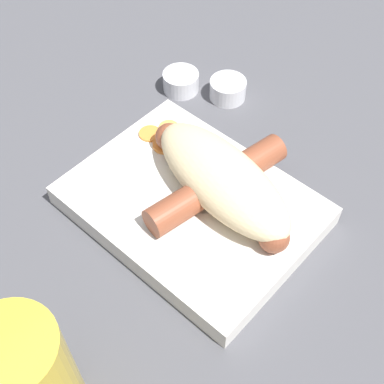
{
  "coord_description": "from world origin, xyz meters",
  "views": [
    {
      "loc": [
        0.22,
        -0.25,
        0.46
      ],
      "look_at": [
        0.0,
        0.0,
        0.04
      ],
      "focal_mm": 50.0,
      "sensor_mm": 36.0,
      "label": 1
    }
  ],
  "objects": [
    {
      "name": "pickled_veggies",
      "position": [
        -0.08,
        0.04,
        0.03
      ],
      "size": [
        0.07,
        0.06,
        0.0
      ],
      "color": "orange",
      "rests_on": "food_tray"
    },
    {
      "name": "bread_roll",
      "position": [
        0.02,
        0.02,
        0.05
      ],
      "size": [
        0.19,
        0.1,
        0.05
      ],
      "color": "beige",
      "rests_on": "food_tray"
    },
    {
      "name": "condiment_cup_far",
      "position": [
        -0.14,
        0.14,
        0.01
      ],
      "size": [
        0.05,
        0.05,
        0.02
      ],
      "color": "white",
      "rests_on": "ground_plane"
    },
    {
      "name": "ground_plane",
      "position": [
        0.0,
        0.0,
        0.0
      ],
      "size": [
        3.0,
        3.0,
        0.0
      ],
      "primitive_type": "plane",
      "color": "#4C4C51"
    },
    {
      "name": "food_tray",
      "position": [
        0.0,
        0.0,
        0.01
      ],
      "size": [
        0.24,
        0.18,
        0.03
      ],
      "color": "silver",
      "rests_on": "ground_plane"
    },
    {
      "name": "condiment_cup_near",
      "position": [
        -0.09,
        0.17,
        0.01
      ],
      "size": [
        0.05,
        0.05,
        0.02
      ],
      "color": "white",
      "rests_on": "ground_plane"
    },
    {
      "name": "drink_glass",
      "position": [
        0.05,
        -0.23,
        0.07
      ],
      "size": [
        0.07,
        0.07,
        0.13
      ],
      "color": "gold",
      "rests_on": "ground_plane"
    },
    {
      "name": "sausage",
      "position": [
        0.01,
        0.02,
        0.04
      ],
      "size": [
        0.19,
        0.17,
        0.03
      ],
      "color": "brown",
      "rests_on": "food_tray"
    }
  ]
}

